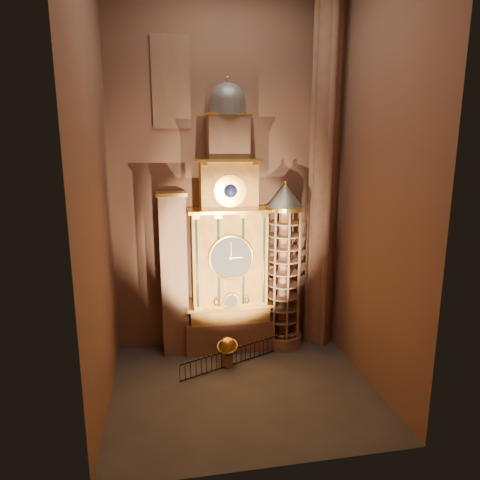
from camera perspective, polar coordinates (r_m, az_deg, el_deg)
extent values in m
plane|color=#383330|center=(24.60, 0.39, -19.11)|extent=(14.00, 14.00, 0.00)
plane|color=brown|center=(26.96, -1.93, 8.44)|extent=(22.00, 0.00, 22.00)
plane|color=brown|center=(20.94, -18.88, 6.65)|extent=(0.00, 22.00, 22.00)
plane|color=brown|center=(23.37, 17.70, 7.26)|extent=(0.00, 22.00, 22.00)
cube|color=#8C634C|center=(28.49, -1.48, -12.20)|extent=(5.60, 2.20, 2.00)
cube|color=#984021|center=(27.90, -1.50, -9.40)|extent=(5.00, 2.00, 1.00)
cube|color=#FBC74A|center=(27.65, -1.49, -8.38)|extent=(5.40, 2.30, 0.18)
cube|color=#984021|center=(26.80, -1.54, -2.43)|extent=(4.60, 2.00, 6.00)
cylinder|color=black|center=(25.75, -5.77, -3.11)|extent=(0.32, 0.32, 5.60)
cylinder|color=black|center=(25.88, -2.90, -2.99)|extent=(0.32, 0.32, 5.60)
cylinder|color=black|center=(26.10, 0.37, -2.84)|extent=(0.32, 0.32, 5.60)
cylinder|color=black|center=(26.36, 3.16, -2.70)|extent=(0.32, 0.32, 5.60)
cube|color=#FBC74A|center=(26.13, -1.56, 4.02)|extent=(5.00, 2.25, 0.18)
cylinder|color=#2D3033|center=(25.76, -1.21, -2.36)|extent=(2.60, 0.12, 2.60)
torus|color=#FBC74A|center=(25.71, -1.19, -2.38)|extent=(2.80, 0.16, 2.80)
cylinder|color=#FBC74A|center=(26.43, -1.13, -8.11)|extent=(0.90, 0.10, 0.90)
sphere|color=#FBC74A|center=(26.38, -3.21, -8.29)|extent=(0.36, 0.36, 0.36)
sphere|color=#FBC74A|center=(26.65, 0.89, -8.04)|extent=(0.36, 0.36, 0.36)
cube|color=#984021|center=(26.01, -1.60, 7.19)|extent=(3.40, 1.80, 3.00)
sphere|color=#0C1A40|center=(25.14, -1.29, 6.55)|extent=(0.80, 0.80, 0.80)
cube|color=#FBC74A|center=(25.87, -1.60, 10.60)|extent=(3.80, 2.00, 0.15)
cube|color=#8C634C|center=(25.91, -1.64, 13.37)|extent=(2.40, 1.60, 2.60)
sphere|color=slate|center=(26.03, -1.67, 18.00)|extent=(2.10, 2.10, 2.10)
cylinder|color=#FBC74A|center=(26.13, -1.68, 19.96)|extent=(0.14, 0.14, 0.80)
cube|color=#8C634C|center=(26.80, -8.76, -4.80)|extent=(1.60, 1.40, 10.00)
cube|color=#FBC74A|center=(27.06, -8.59, -9.11)|extent=(1.35, 0.10, 2.10)
cube|color=#471C13|center=(27.01, -8.59, -9.16)|extent=(1.05, 0.04, 1.75)
cube|color=#FBC74A|center=(26.23, -8.78, -3.82)|extent=(1.35, 0.10, 2.10)
cube|color=#471C13|center=(26.17, -8.77, -3.85)|extent=(1.05, 0.04, 1.75)
cube|color=#FBC74A|center=(25.63, -8.97, 1.77)|extent=(1.35, 0.10, 2.10)
cube|color=#471C13|center=(25.57, -8.96, 1.75)|extent=(1.05, 0.04, 1.75)
cube|color=#FBC74A|center=(25.77, -9.13, 6.10)|extent=(1.80, 1.60, 0.20)
cylinder|color=#8C634C|center=(29.16, 5.61, -12.96)|extent=(2.50, 2.50, 0.80)
cylinder|color=#8C634C|center=(27.54, 5.81, -4.46)|extent=(0.70, 0.70, 8.20)
cylinder|color=#FBC74A|center=(26.63, 6.01, 4.22)|extent=(2.40, 2.40, 0.25)
cone|color=slate|center=(26.53, 6.04, 5.93)|extent=(2.30, 2.30, 1.50)
sphere|color=#FBC74A|center=(26.45, 6.08, 7.65)|extent=(0.20, 0.20, 0.20)
cylinder|color=#8C634C|center=(27.54, 11.18, 8.30)|extent=(1.60, 1.60, 22.00)
cylinder|color=#8C634C|center=(27.84, 12.73, 8.27)|extent=(0.44, 0.44, 22.00)
cylinder|color=#8C634C|center=(27.26, 9.60, 8.32)|extent=(0.44, 0.44, 22.00)
cylinder|color=#8C634C|center=(28.29, 10.59, 8.42)|extent=(0.44, 0.44, 22.00)
cylinder|color=#8C634C|center=(26.80, 11.80, 8.17)|extent=(0.44, 0.44, 22.00)
cube|color=navy|center=(26.81, -9.22, 20.05)|extent=(2.00, 0.10, 5.00)
cube|color=#8C634C|center=(26.76, -9.22, 20.07)|extent=(2.20, 0.06, 5.20)
cylinder|color=#8C634C|center=(26.53, -1.68, -15.64)|extent=(0.67, 0.67, 0.78)
sphere|color=gold|center=(26.12, -1.69, -13.91)|extent=(1.01, 1.01, 1.01)
torus|color=gold|center=(26.12, -1.69, -13.91)|extent=(1.53, 1.49, 0.54)
cube|color=black|center=(26.49, 0.13, -14.04)|extent=(7.49, 3.23, 0.05)
cube|color=black|center=(26.94, 0.13, -15.90)|extent=(7.49, 3.23, 0.05)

